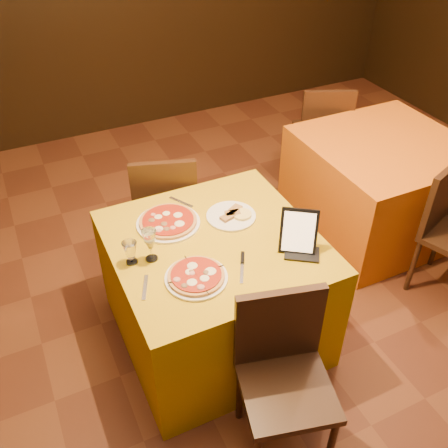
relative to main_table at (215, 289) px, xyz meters
name	(u,v)px	position (x,y,z in m)	size (l,w,h in m)	color
floor	(324,364)	(0.48, -0.51, -0.38)	(6.00, 7.00, 0.01)	#5E2D19
main_table	(215,289)	(0.00, 0.00, 0.00)	(1.10, 1.10, 0.75)	#C0980C
side_table	(379,186)	(1.58, 0.46, 0.00)	(1.10, 1.10, 0.75)	#CB5F0D
chair_main_near	(287,390)	(0.00, -0.81, 0.08)	(0.42, 0.42, 0.91)	black
chair_main_far	(166,205)	(0.00, 0.82, 0.08)	(0.44, 0.44, 0.91)	black
chair_side_far	(320,132)	(1.58, 1.27, 0.08)	(0.42, 0.42, 0.91)	black
pizza_near	(196,277)	(-0.20, -0.23, 0.39)	(0.31, 0.31, 0.03)	white
pizza_far	(168,222)	(-0.17, 0.24, 0.39)	(0.36, 0.36, 0.03)	white
cutlet_dish	(231,215)	(0.18, 0.15, 0.39)	(0.29, 0.29, 0.03)	white
wine_glass	(150,245)	(-0.35, 0.00, 0.47)	(0.08, 0.08, 0.19)	#E0DF7F
water_glass	(131,253)	(-0.46, 0.02, 0.44)	(0.07, 0.07, 0.13)	white
tablet	(299,231)	(0.37, -0.25, 0.49)	(0.19, 0.02, 0.24)	black
knife	(242,270)	(0.03, -0.27, 0.38)	(0.20, 0.02, 0.01)	silver
fork_near	(145,287)	(-0.45, -0.18, 0.38)	(0.17, 0.02, 0.01)	#A8A7AD
fork_far	(181,202)	(-0.03, 0.41, 0.38)	(0.17, 0.02, 0.01)	silver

